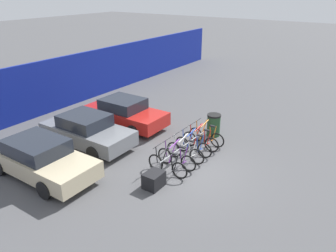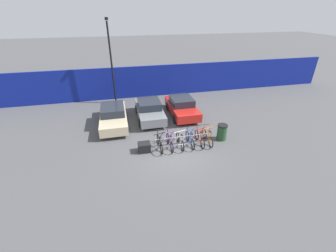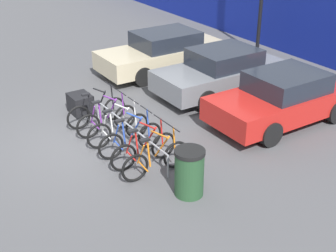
{
  "view_description": "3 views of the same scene",
  "coord_description": "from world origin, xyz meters",
  "px_view_note": "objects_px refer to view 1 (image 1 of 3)",
  "views": [
    {
      "loc": [
        -9.34,
        -5.32,
        6.38
      ],
      "look_at": [
        0.33,
        1.24,
        1.37
      ],
      "focal_mm": 35.0,
      "sensor_mm": 36.0,
      "label": 1
    },
    {
      "loc": [
        -2.8,
        -10.5,
        7.5
      ],
      "look_at": [
        -0.02,
        1.6,
        0.88
      ],
      "focal_mm": 24.0,
      "sensor_mm": 36.0,
      "label": 2
    },
    {
      "loc": [
        9.78,
        -4.07,
        5.57
      ],
      "look_at": [
        1.8,
        1.13,
        0.85
      ],
      "focal_mm": 50.0,
      "sensor_mm": 36.0,
      "label": 3
    }
  ],
  "objects_px": {
    "car_grey": "(87,131)",
    "trash_bin": "(214,125)",
    "bicycle_orange": "(206,136)",
    "bicycle_purple": "(176,158)",
    "bicycle_red": "(200,141)",
    "bicycle_white": "(185,152)",
    "car_beige": "(40,158)",
    "cargo_crate": "(154,180)",
    "bicycle_blue": "(193,146)",
    "bike_rack": "(185,146)",
    "bicycle_black": "(167,165)",
    "car_red": "(125,113)"
  },
  "relations": [
    {
      "from": "car_grey",
      "to": "cargo_crate",
      "type": "distance_m",
      "value": 4.41
    },
    {
      "from": "bicycle_black",
      "to": "bicycle_purple",
      "type": "bearing_deg",
      "value": -0.44
    },
    {
      "from": "trash_bin",
      "to": "car_red",
      "type": "bearing_deg",
      "value": 109.45
    },
    {
      "from": "bicycle_black",
      "to": "bicycle_red",
      "type": "relative_size",
      "value": 1.0
    },
    {
      "from": "bicycle_red",
      "to": "bicycle_orange",
      "type": "xyz_separation_m",
      "value": [
        0.52,
        0.0,
        0.0
      ]
    },
    {
      "from": "bicycle_black",
      "to": "trash_bin",
      "type": "distance_m",
      "value": 4.03
    },
    {
      "from": "bicycle_purple",
      "to": "cargo_crate",
      "type": "distance_m",
      "value": 1.55
    },
    {
      "from": "trash_bin",
      "to": "bicycle_orange",
      "type": "bearing_deg",
      "value": -170.6
    },
    {
      "from": "bicycle_black",
      "to": "cargo_crate",
      "type": "height_order",
      "value": "bicycle_black"
    },
    {
      "from": "bicycle_red",
      "to": "car_beige",
      "type": "height_order",
      "value": "car_beige"
    },
    {
      "from": "bicycle_black",
      "to": "bicycle_red",
      "type": "distance_m",
      "value": 2.49
    },
    {
      "from": "bicycle_red",
      "to": "trash_bin",
      "type": "distance_m",
      "value": 1.55
    },
    {
      "from": "bicycle_orange",
      "to": "trash_bin",
      "type": "distance_m",
      "value": 1.04
    },
    {
      "from": "bicycle_purple",
      "to": "car_grey",
      "type": "height_order",
      "value": "car_grey"
    },
    {
      "from": "car_red",
      "to": "cargo_crate",
      "type": "height_order",
      "value": "car_red"
    },
    {
      "from": "bike_rack",
      "to": "trash_bin",
      "type": "distance_m",
      "value": 2.52
    },
    {
      "from": "bicycle_orange",
      "to": "car_red",
      "type": "bearing_deg",
      "value": 92.16
    },
    {
      "from": "bicycle_white",
      "to": "trash_bin",
      "type": "xyz_separation_m",
      "value": [
        2.78,
        0.17,
        0.14
      ]
    },
    {
      "from": "bicycle_white",
      "to": "car_beige",
      "type": "distance_m",
      "value": 5.4
    },
    {
      "from": "bicycle_blue",
      "to": "bicycle_orange",
      "type": "bearing_deg",
      "value": 0.19
    },
    {
      "from": "bicycle_white",
      "to": "bicycle_orange",
      "type": "xyz_separation_m",
      "value": [
        1.76,
        0.0,
        0.0
      ]
    },
    {
      "from": "trash_bin",
      "to": "bicycle_white",
      "type": "bearing_deg",
      "value": -176.53
    },
    {
      "from": "bicycle_purple",
      "to": "trash_bin",
      "type": "height_order",
      "value": "bicycle_purple"
    },
    {
      "from": "car_red",
      "to": "bicycle_black",
      "type": "bearing_deg",
      "value": -121.07
    },
    {
      "from": "car_beige",
      "to": "car_grey",
      "type": "xyz_separation_m",
      "value": [
        2.65,
        0.41,
        -0.0
      ]
    },
    {
      "from": "bicycle_purple",
      "to": "bicycle_red",
      "type": "xyz_separation_m",
      "value": [
        1.88,
        0.0,
        0.0
      ]
    },
    {
      "from": "car_beige",
      "to": "trash_bin",
      "type": "bearing_deg",
      "value": -28.68
    },
    {
      "from": "car_beige",
      "to": "bicycle_red",
      "type": "bearing_deg",
      "value": -36.68
    },
    {
      "from": "bike_rack",
      "to": "bicycle_red",
      "type": "xyz_separation_m",
      "value": [
        0.99,
        -0.15,
        -0.11
      ]
    },
    {
      "from": "bike_rack",
      "to": "bicycle_blue",
      "type": "xyz_separation_m",
      "value": [
        0.37,
        -0.15,
        -0.11
      ]
    },
    {
      "from": "cargo_crate",
      "to": "bicycle_black",
      "type": "bearing_deg",
      "value": 4.51
    },
    {
      "from": "bicycle_black",
      "to": "trash_bin",
      "type": "bearing_deg",
      "value": 1.95
    },
    {
      "from": "bicycle_black",
      "to": "car_grey",
      "type": "xyz_separation_m",
      "value": [
        0.06,
        4.2,
        0.31
      ]
    },
    {
      "from": "car_beige",
      "to": "car_red",
      "type": "distance_m",
      "value": 5.19
    },
    {
      "from": "bicycle_blue",
      "to": "car_red",
      "type": "bearing_deg",
      "value": 80.9
    },
    {
      "from": "car_grey",
      "to": "trash_bin",
      "type": "relative_size",
      "value": 4.04
    },
    {
      "from": "bicycle_purple",
      "to": "car_beige",
      "type": "relative_size",
      "value": 0.38
    },
    {
      "from": "bicycle_orange",
      "to": "car_grey",
      "type": "distance_m",
      "value": 5.14
    },
    {
      "from": "bike_rack",
      "to": "bicycle_blue",
      "type": "distance_m",
      "value": 0.41
    },
    {
      "from": "bicycle_purple",
      "to": "car_red",
      "type": "xyz_separation_m",
      "value": [
        1.96,
        4.27,
        0.31
      ]
    },
    {
      "from": "bicycle_red",
      "to": "car_grey",
      "type": "height_order",
      "value": "car_grey"
    },
    {
      "from": "bicycle_white",
      "to": "car_beige",
      "type": "relative_size",
      "value": 0.38
    },
    {
      "from": "bicycle_black",
      "to": "bicycle_orange",
      "type": "height_order",
      "value": "same"
    },
    {
      "from": "bicycle_orange",
      "to": "trash_bin",
      "type": "bearing_deg",
      "value": 5.78
    },
    {
      "from": "car_red",
      "to": "trash_bin",
      "type": "bearing_deg",
      "value": -70.55
    },
    {
      "from": "bicycle_red",
      "to": "car_beige",
      "type": "xyz_separation_m",
      "value": [
        -5.09,
        3.79,
        0.31
      ]
    },
    {
      "from": "bicycle_purple",
      "to": "bicycle_white",
      "type": "height_order",
      "value": "same"
    },
    {
      "from": "bicycle_red",
      "to": "bicycle_purple",
      "type": "bearing_deg",
      "value": 178.79
    },
    {
      "from": "bike_rack",
      "to": "car_grey",
      "type": "relative_size",
      "value": 0.85
    },
    {
      "from": "car_red",
      "to": "cargo_crate",
      "type": "xyz_separation_m",
      "value": [
        -3.51,
        -4.34,
        -0.42
      ]
    }
  ]
}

